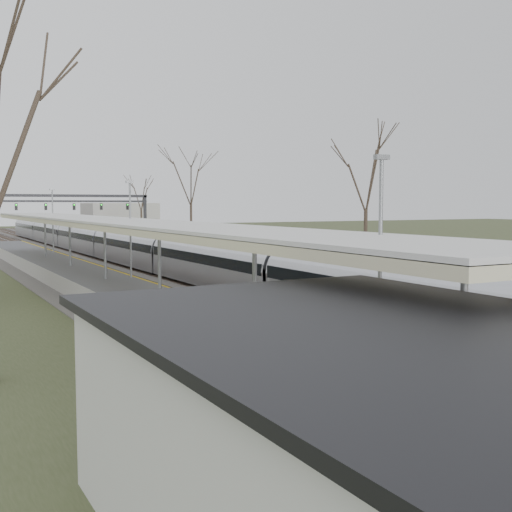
% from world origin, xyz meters
% --- Properties ---
extents(track_bed, '(24.00, 160.00, 0.22)m').
position_xyz_m(track_bed, '(0.26, 55.00, 0.06)').
color(track_bed, '#474442').
rests_on(track_bed, ground).
extents(platform, '(3.50, 69.00, 1.00)m').
position_xyz_m(platform, '(-9.05, 37.50, 0.50)').
color(platform, '#9E9B93').
rests_on(platform, ground).
extents(canopy, '(4.10, 50.00, 3.11)m').
position_xyz_m(canopy, '(-9.05, 32.99, 3.93)').
color(canopy, slate).
rests_on(canopy, platform).
extents(station_building, '(6.00, 9.00, 3.20)m').
position_xyz_m(station_building, '(-12.50, 8.00, 1.60)').
color(station_building, silver).
rests_on(station_building, ground).
extents(signal_gantry, '(21.00, 0.59, 6.08)m').
position_xyz_m(signal_gantry, '(0.29, 84.99, 4.91)').
color(signal_gantry, black).
rests_on(signal_gantry, ground).
extents(tree_east_far, '(5.00, 5.00, 10.30)m').
position_xyz_m(tree_east_far, '(14.00, 42.00, 7.29)').
color(tree_east_far, '#2D231C').
rests_on(tree_east_far, ground).
extents(train_near, '(2.62, 90.21, 3.05)m').
position_xyz_m(train_near, '(-2.50, 56.54, 1.48)').
color(train_near, '#979AA0').
rests_on(train_near, ground).
extents(train_far, '(2.62, 45.21, 3.05)m').
position_xyz_m(train_far, '(4.50, 81.85, 1.48)').
color(train_far, '#979AA0').
rests_on(train_far, ground).
extents(passenger, '(0.46, 0.70, 1.91)m').
position_xyz_m(passenger, '(-8.36, 13.84, 1.96)').
color(passenger, '#34274D').
rests_on(passenger, platform).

